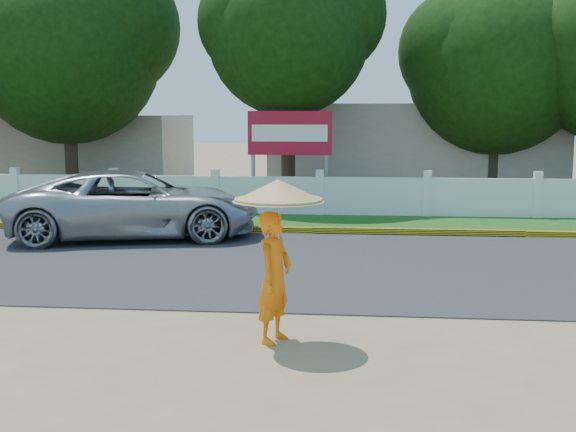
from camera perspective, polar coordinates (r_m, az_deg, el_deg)
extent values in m
plane|color=#9E8460|center=(9.62, -1.18, -9.40)|extent=(120.00, 120.00, 0.00)
cube|color=#38383A|center=(13.95, 1.01, -3.79)|extent=(60.00, 7.00, 0.02)
cube|color=#2D601E|center=(19.10, 2.28, -0.52)|extent=(60.00, 3.50, 0.03)
cube|color=yellow|center=(17.42, 1.95, -1.15)|extent=(40.00, 0.18, 0.16)
cube|color=silver|center=(20.47, 2.52, 1.57)|extent=(40.00, 0.10, 1.10)
cube|color=#B7AD99|center=(27.20, 9.68, 5.32)|extent=(10.00, 6.00, 3.20)
cube|color=#B7AD99|center=(30.25, -15.96, 5.02)|extent=(8.00, 5.00, 2.80)
imported|color=#9FA3A7|center=(17.10, -12.00, 0.92)|extent=(6.18, 3.92, 1.59)
imported|color=orange|center=(9.16, -1.07, -4.87)|extent=(0.60, 0.72, 1.67)
cylinder|color=gray|center=(9.03, -0.76, -0.88)|extent=(0.02, 0.02, 1.09)
cone|color=tan|center=(8.97, -0.77, 2.05)|extent=(1.15, 1.15, 0.28)
cylinder|color=gray|center=(21.72, -2.76, 3.14)|extent=(0.12, 0.12, 2.00)
cylinder|color=gray|center=(21.51, 3.06, 3.09)|extent=(0.12, 0.12, 2.00)
cube|color=#A81226|center=(21.51, 0.13, 6.57)|extent=(2.50, 0.12, 1.30)
cube|color=silver|center=(21.45, 0.12, 6.57)|extent=(2.25, 0.02, 0.49)
cylinder|color=#473828|center=(22.81, 0.02, 5.78)|extent=(0.44, 0.44, 3.89)
sphere|color=#16390D|center=(22.91, 0.02, 14.13)|extent=(5.04, 5.04, 5.04)
cylinder|color=#473828|center=(26.17, -16.76, 5.03)|extent=(0.44, 0.44, 3.24)
sphere|color=#16390D|center=(26.22, -17.07, 12.39)|extent=(6.35, 6.35, 6.35)
cylinder|color=#473828|center=(24.69, 15.85, 4.40)|extent=(0.44, 0.44, 2.82)
sphere|color=#16390D|center=(24.69, 16.13, 11.34)|extent=(5.75, 5.75, 5.75)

